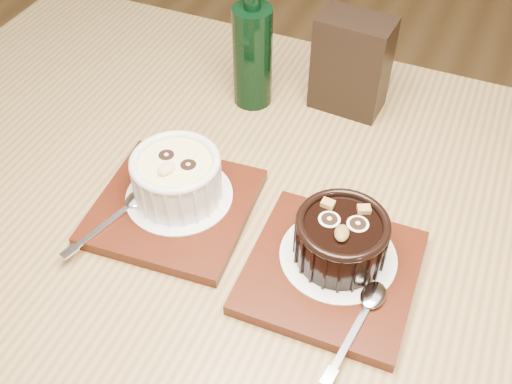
% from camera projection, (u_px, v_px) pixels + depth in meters
% --- Properties ---
extents(ground, '(5.00, 5.00, 0.00)m').
position_uv_depth(ground, '(217.00, 364.00, 1.40)').
color(ground, brown).
rests_on(ground, ground).
extents(table, '(1.22, 0.83, 0.75)m').
position_uv_depth(table, '(273.00, 274.00, 0.78)').
color(table, brown).
rests_on(table, ground).
extents(tray_left, '(0.20, 0.20, 0.01)m').
position_uv_depth(tray_left, '(174.00, 207.00, 0.72)').
color(tray_left, '#48190C').
rests_on(tray_left, table).
extents(doily_left, '(0.13, 0.13, 0.00)m').
position_uv_depth(doily_left, '(179.00, 195.00, 0.73)').
color(doily_left, white).
rests_on(doily_left, tray_left).
extents(ramekin_white, '(0.11, 0.11, 0.06)m').
position_uv_depth(ramekin_white, '(177.00, 176.00, 0.70)').
color(ramekin_white, white).
rests_on(ramekin_white, doily_left).
extents(spoon_left, '(0.06, 0.14, 0.01)m').
position_uv_depth(spoon_left, '(117.00, 215.00, 0.70)').
color(spoon_left, white).
rests_on(spoon_left, tray_left).
extents(tray_right, '(0.19, 0.19, 0.01)m').
position_uv_depth(tray_right, '(331.00, 272.00, 0.66)').
color(tray_right, '#48190C').
rests_on(tray_right, table).
extents(doily_right, '(0.13, 0.13, 0.00)m').
position_uv_depth(doily_right, '(338.00, 256.00, 0.66)').
color(doily_right, white).
rests_on(doily_right, tray_right).
extents(ramekin_dark, '(0.10, 0.10, 0.06)m').
position_uv_depth(ramekin_dark, '(341.00, 237.00, 0.64)').
color(ramekin_dark, black).
rests_on(ramekin_dark, doily_right).
extents(spoon_right, '(0.04, 0.14, 0.01)m').
position_uv_depth(spoon_right, '(360.00, 320.00, 0.60)').
color(spoon_right, white).
rests_on(spoon_right, tray_right).
extents(condiment_stand, '(0.10, 0.06, 0.14)m').
position_uv_depth(condiment_stand, '(351.00, 64.00, 0.82)').
color(condiment_stand, black).
rests_on(condiment_stand, table).
extents(green_bottle, '(0.06, 0.06, 0.21)m').
position_uv_depth(green_bottle, '(253.00, 53.00, 0.83)').
color(green_bottle, black).
rests_on(green_bottle, table).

